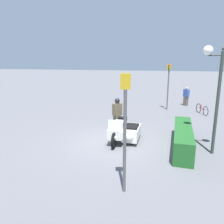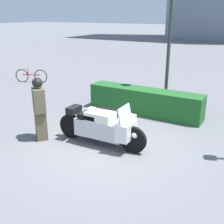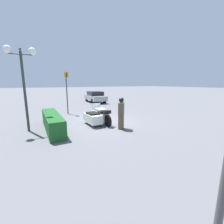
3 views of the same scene
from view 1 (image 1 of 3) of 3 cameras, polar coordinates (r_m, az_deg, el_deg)
ground_plane at (r=10.09m, az=0.94°, el=-7.76°), size 160.00×160.00×0.00m
police_motorcycle at (r=9.98m, az=3.48°, el=-5.11°), size 2.55×1.24×1.17m
officer_rider at (r=11.55m, az=1.37°, el=-0.35°), size 0.54×0.51×1.72m
hedge_bush_curbside at (r=9.80m, az=18.00°, el=-6.36°), size 3.94×0.72×0.87m
twin_lamp_post at (r=9.07m, az=26.56°, el=9.38°), size 0.35×1.36×4.16m
traffic_light_near at (r=5.73m, az=3.42°, el=-1.19°), size 0.22×0.29×3.29m
traffic_light_far at (r=16.86m, az=14.51°, el=8.05°), size 0.22×0.28×3.40m
pedestrian_bystander at (r=19.11m, az=18.78°, el=3.91°), size 0.50×0.50×1.55m
bicycle_parked at (r=16.46m, az=22.43°, el=0.62°), size 1.53×0.67×0.71m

